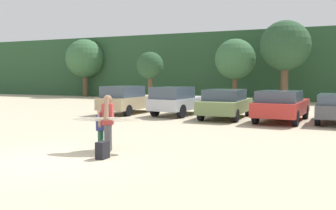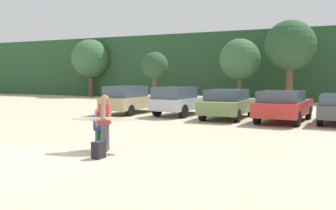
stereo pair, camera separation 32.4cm
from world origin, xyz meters
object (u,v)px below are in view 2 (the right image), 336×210
parked_car_olive_green (228,103)px  person_adult (105,119)px  backpack_dropped (99,150)px  parked_car_silver (181,100)px  parked_car_tan (131,99)px  person_child (98,126)px  parked_car_red (284,105)px  surfboard_white (104,119)px

parked_car_olive_green → person_adult: bearing=174.3°
backpack_dropped → parked_car_silver: bearing=102.1°
parked_car_tan → parked_car_olive_green: bearing=-88.4°
person_adult → person_child: 0.41m
parked_car_silver → parked_car_red: size_ratio=0.94×
parked_car_olive_green → parked_car_red: size_ratio=0.91×
person_adult → person_child: (-0.32, 0.10, -0.23)m
parked_car_olive_green → parked_car_red: 2.80m
parked_car_red → surfboard_white: size_ratio=2.31×
parked_car_tan → person_child: parked_car_tan is taller
parked_car_tan → person_child: bearing=-151.2°
surfboard_white → backpack_dropped: bearing=95.0°
surfboard_white → backpack_dropped: surfboard_white is taller
person_adult → parked_car_red: bearing=-136.3°
parked_car_red → parked_car_tan: bearing=90.8°
parked_car_tan → backpack_dropped: bearing=-150.1°
parked_car_tan → person_child: (4.61, -9.57, -0.13)m
person_adult → parked_car_olive_green: bearing=-120.0°
surfboard_white → backpack_dropped: 1.12m
parked_car_red → surfboard_white: (-3.62, -9.34, 0.14)m
parked_car_silver → parked_car_red: (5.56, -0.69, -0.03)m
person_adult → surfboard_white: person_adult is taller
parked_car_tan → surfboard_white: size_ratio=2.15×
parked_car_tan → parked_car_silver: size_ratio=1.00×
parked_car_olive_green → backpack_dropped: bearing=176.9°
surfboard_white → parked_car_silver: bearing=-99.3°
surfboard_white → parked_car_red: bearing=-131.5°
parked_car_olive_green → person_adult: size_ratio=2.69×
backpack_dropped → parked_car_tan: bearing=116.8°
parked_car_tan → parked_car_silver: (3.02, 0.26, 0.01)m
parked_car_red → person_child: bearing=160.1°
person_child → backpack_dropped: 1.31m
parked_car_red → backpack_dropped: parked_car_red is taller
person_child → surfboard_white: bearing=125.7°
parked_car_silver → parked_car_olive_green: (2.78, -0.41, -0.05)m
surfboard_white → person_child: bearing=-49.8°
parked_car_red → parked_car_olive_green: bearing=87.9°
parked_car_olive_green → surfboard_white: (-0.84, -9.62, 0.15)m
parked_car_olive_green → backpack_dropped: parked_car_olive_green is taller
parked_car_red → surfboard_white: 10.02m
parked_car_tan → surfboard_white: 10.95m
parked_car_tan → parked_car_red: 8.59m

